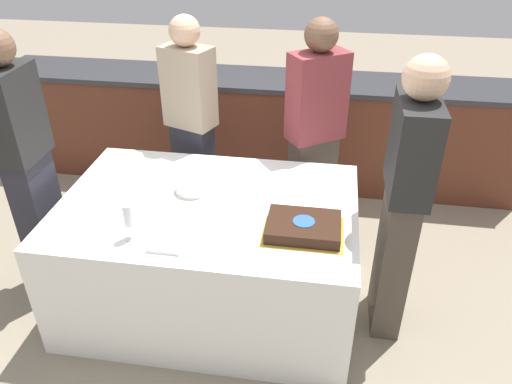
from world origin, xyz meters
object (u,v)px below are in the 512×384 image
at_px(cake, 303,227).
at_px(person_seated_left, 27,167).
at_px(person_cutting_cake, 315,134).
at_px(person_seated_right, 403,202).
at_px(wine_glass, 128,216).
at_px(person_standing_back, 192,127).
at_px(plate_stack, 193,187).

height_order(cake, person_seated_left, person_seated_left).
height_order(person_cutting_cake, person_seated_left, person_seated_left).
xyz_separation_m(person_seated_left, person_seated_right, (2.13, 0.00, -0.03)).
relative_size(person_cutting_cake, person_seated_left, 0.96).
bearing_deg(cake, person_seated_right, 21.10).
xyz_separation_m(cake, wine_glass, (-0.86, -0.18, 0.10)).
distance_m(person_seated_left, person_standing_back, 1.10).
bearing_deg(person_standing_back, cake, 151.62).
relative_size(wine_glass, person_seated_left, 0.12).
distance_m(wine_glass, person_standing_back, 1.17).
distance_m(plate_stack, person_seated_right, 1.19).
xyz_separation_m(person_seated_right, person_standing_back, (-1.36, 0.79, -0.01)).
distance_m(wine_glass, person_seated_left, 0.85).
bearing_deg(plate_stack, person_standing_back, 105.15).
distance_m(person_seated_left, person_seated_right, 2.13).
bearing_deg(cake, wine_glass, -168.03).
bearing_deg(cake, person_standing_back, 130.91).
height_order(wine_glass, person_standing_back, person_standing_back).
bearing_deg(plate_stack, person_cutting_cake, 45.29).
height_order(wine_glass, person_seated_left, person_seated_left).
bearing_deg(person_standing_back, wine_glass, 110.35).
bearing_deg(person_seated_right, plate_stack, -95.50).
distance_m(plate_stack, person_cutting_cake, 0.96).
xyz_separation_m(cake, person_seated_right, (0.51, 0.20, 0.08)).
height_order(cake, person_standing_back, person_standing_back).
relative_size(person_seated_right, person_standing_back, 1.03).
distance_m(cake, person_standing_back, 1.31).
relative_size(cake, wine_glass, 2.10).
height_order(plate_stack, person_cutting_cake, person_cutting_cake).
bearing_deg(person_seated_left, cake, -96.88).
bearing_deg(person_seated_right, person_cutting_cake, -147.43).
distance_m(cake, person_seated_left, 1.64).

